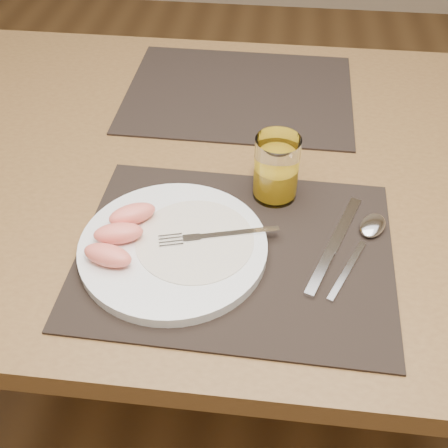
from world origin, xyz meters
The scene contains 11 objects.
ground centered at (0.00, 0.00, 0.00)m, with size 5.00×5.00×0.00m, color brown.
table centered at (0.00, 0.00, 0.67)m, with size 1.40×0.90×0.75m.
placemat_near centered at (0.01, -0.22, 0.75)m, with size 0.45×0.35×0.00m, color black.
placemat_far centered at (-0.03, 0.22, 0.75)m, with size 0.45×0.35×0.00m, color black.
plate centered at (-0.08, -0.23, 0.76)m, with size 0.27×0.27×0.02m, color white.
plate_dressing centered at (-0.05, -0.22, 0.77)m, with size 0.17×0.17×0.00m.
fork centered at (-0.03, -0.21, 0.77)m, with size 0.17×0.06×0.00m.
knife centered at (0.14, -0.21, 0.76)m, with size 0.09×0.21×0.01m.
spoon centered at (0.20, -0.16, 0.76)m, with size 0.10×0.18×0.01m.
juice_glass centered at (0.06, -0.09, 0.80)m, with size 0.07×0.07×0.11m.
grapefruit_wedges centered at (-0.16, -0.23, 0.78)m, with size 0.09×0.14×0.03m.
Camera 1 is at (0.06, -0.78, 1.34)m, focal length 45.00 mm.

